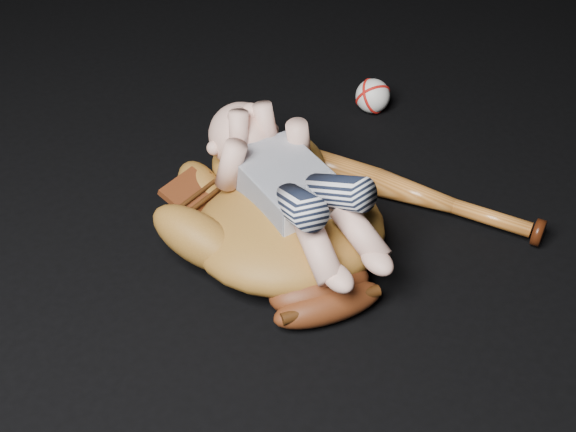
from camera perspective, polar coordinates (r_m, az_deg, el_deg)
The scene contains 4 objects.
baseball_glove at distance 1.20m, azimuth 0.06°, elevation -0.47°, with size 0.37×0.42×0.13m, color brown, non-canonical shape.
newborn_baby at distance 1.17m, azimuth 0.65°, elevation 2.29°, with size 0.19×0.40×0.16m, color #DFA48F, non-canonical shape.
baseball_bat at distance 1.35m, azimuth 7.46°, elevation 2.07°, with size 0.05×0.51×0.05m, color #B26222, non-canonical shape.
baseball at distance 1.58m, azimuth 6.05°, elevation 8.49°, with size 0.07×0.07×0.07m, color white.
Camera 1 is at (-0.46, -0.89, 0.82)m, focal length 50.00 mm.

